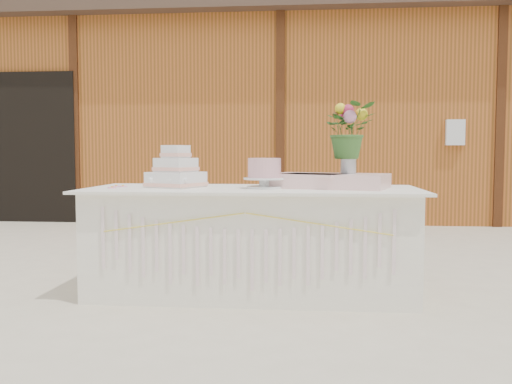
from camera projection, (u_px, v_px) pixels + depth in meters
The scene contains 9 objects.
ground at pixel (252, 293), 4.18m from camera, with size 80.00×80.00×0.00m, color beige.
barn at pixel (285, 115), 10.02m from camera, with size 12.60×4.60×3.30m.
cake_table at pixel (252, 240), 4.14m from camera, with size 2.40×1.00×0.77m.
wedding_cake at pixel (176, 173), 4.21m from camera, with size 0.45×0.45×0.31m.
pink_cake_stand at pixel (264, 171), 4.07m from camera, with size 0.30×0.30×0.22m.
satin_runner at pixel (329, 181), 4.14m from camera, with size 0.82×0.47×0.10m, color beige.
flower_vase at pixel (348, 163), 4.14m from camera, with size 0.11×0.11×0.16m, color silver.
bouquet at pixel (349, 124), 4.13m from camera, with size 0.37×0.32×0.41m, color #346327.
loose_flowers at pixel (122, 186), 4.24m from camera, with size 0.13×0.31×0.02m, color pink, non-canonical shape.
Camera 1 is at (0.41, -4.09, 1.03)m, focal length 40.00 mm.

